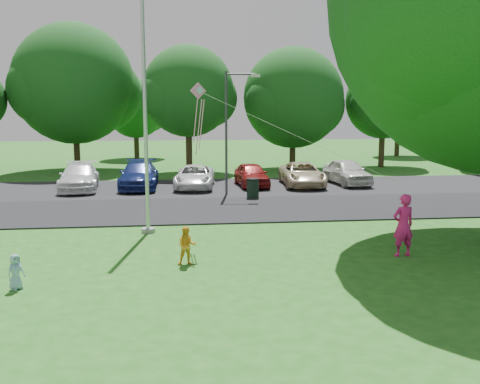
{
  "coord_description": "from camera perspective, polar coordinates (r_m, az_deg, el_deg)",
  "views": [
    {
      "loc": [
        -2.38,
        -14.37,
        4.55
      ],
      "look_at": [
        -0.23,
        4.0,
        1.6
      ],
      "focal_mm": 40.0,
      "sensor_mm": 36.0,
      "label": 1
    }
  ],
  "objects": [
    {
      "name": "woman",
      "position": [
        17.12,
        17.02,
        -3.41
      ],
      "size": [
        0.77,
        0.57,
        1.94
      ],
      "primitive_type": "imported",
      "rotation": [
        0.0,
        0.0,
        3.31
      ],
      "color": "#DF1D75",
      "rests_on": "ground"
    },
    {
      "name": "trash_can",
      "position": [
        26.67,
        1.38,
        0.36
      ],
      "size": [
        0.65,
        0.65,
        1.02
      ],
      "rotation": [
        0.0,
        0.0,
        0.22
      ],
      "color": "black",
      "rests_on": "ground"
    },
    {
      "name": "child_blue",
      "position": [
        14.67,
        -22.81,
        -7.87
      ],
      "size": [
        0.51,
        0.53,
        0.91
      ],
      "primitive_type": "imported",
      "rotation": [
        0.0,
        0.0,
        0.88
      ],
      "color": "#82ABC8",
      "rests_on": "ground"
    },
    {
      "name": "flagpole",
      "position": [
        19.41,
        -10.08,
        7.79
      ],
      "size": [
        0.5,
        0.5,
        10.0
      ],
      "color": "#B7BABF",
      "rests_on": "ground"
    },
    {
      "name": "parking_strip",
      "position": [
        30.3,
        -2.1,
        0.48
      ],
      "size": [
        42.0,
        7.0,
        0.06
      ],
      "primitive_type": "cube",
      "color": "black",
      "rests_on": "ground"
    },
    {
      "name": "park_road",
      "position": [
        23.92,
        -0.85,
        -1.83
      ],
      "size": [
        60.0,
        6.0,
        0.06
      ],
      "primitive_type": "cube",
      "color": "black",
      "rests_on": "ground"
    },
    {
      "name": "tree_row",
      "position": [
        38.82,
        -0.82,
        10.77
      ],
      "size": [
        64.35,
        11.94,
        10.88
      ],
      "color": "#332316",
      "rests_on": "ground"
    },
    {
      "name": "street_lamp",
      "position": [
        27.47,
        -0.95,
        7.52
      ],
      "size": [
        1.78,
        0.35,
        6.34
      ],
      "rotation": [
        0.0,
        0.0,
        -0.1
      ],
      "color": "#3F3F44",
      "rests_on": "ground"
    },
    {
      "name": "parked_cars",
      "position": [
        30.24,
        -2.76,
        1.84
      ],
      "size": [
        17.53,
        5.32,
        1.47
      ],
      "color": "silver",
      "rests_on": "ground"
    },
    {
      "name": "horizon_trees",
      "position": [
        48.68,
        0.94,
        8.77
      ],
      "size": [
        77.46,
        7.2,
        7.02
      ],
      "color": "#332316",
      "rests_on": "ground"
    },
    {
      "name": "ground",
      "position": [
        15.26,
        2.63,
        -8.29
      ],
      "size": [
        120.0,
        120.0,
        0.0
      ],
      "primitive_type": "plane",
      "color": "#1F5E18",
      "rests_on": "ground"
    },
    {
      "name": "child_yellow",
      "position": [
        15.62,
        -5.69,
        -5.73
      ],
      "size": [
        0.56,
        0.44,
        1.14
      ],
      "primitive_type": "imported",
      "rotation": [
        0.0,
        0.0,
        0.01
      ],
      "color": "orange",
      "rests_on": "ground"
    },
    {
      "name": "kite",
      "position": [
        17.45,
        -3.78,
        8.99
      ],
      "size": [
        6.4,
        2.46,
        3.14
      ],
      "rotation": [
        0.0,
        0.0,
        0.23
      ],
      "color": "pink",
      "rests_on": "ground"
    }
  ]
}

